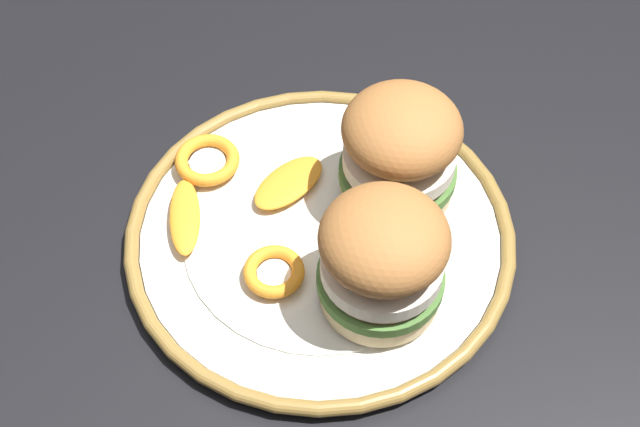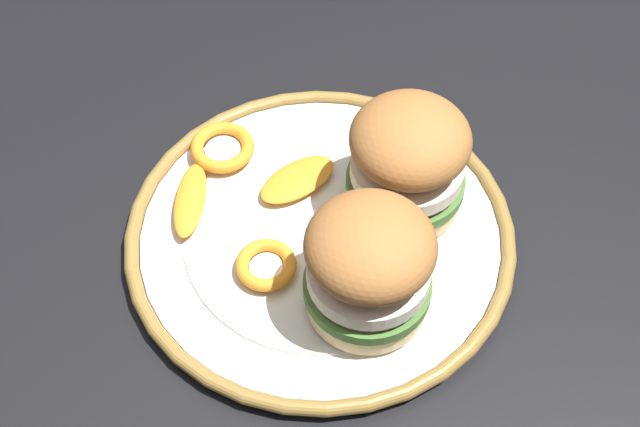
% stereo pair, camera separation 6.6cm
% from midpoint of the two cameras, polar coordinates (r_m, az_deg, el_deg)
% --- Properties ---
extents(dining_table, '(1.41, 0.96, 0.72)m').
position_cam_midpoint_polar(dining_table, '(0.81, -5.42, -6.02)').
color(dining_table, black).
rests_on(dining_table, ground).
extents(dinner_plate, '(0.31, 0.31, 0.02)m').
position_cam_midpoint_polar(dinner_plate, '(0.73, -2.57, -1.58)').
color(dinner_plate, silver).
rests_on(dinner_plate, dining_table).
extents(sandwich_half_left, '(0.13, 0.13, 0.10)m').
position_cam_midpoint_polar(sandwich_half_left, '(0.71, 2.39, 3.87)').
color(sandwich_half_left, beige).
rests_on(sandwich_half_left, dinner_plate).
extents(sandwich_half_right, '(0.13, 0.13, 0.10)m').
position_cam_midpoint_polar(sandwich_half_right, '(0.65, 1.04, -2.95)').
color(sandwich_half_right, beige).
rests_on(sandwich_half_right, dinner_plate).
extents(orange_peel_curled, '(0.05, 0.05, 0.01)m').
position_cam_midpoint_polar(orange_peel_curled, '(0.70, -5.60, -3.82)').
color(orange_peel_curled, orange).
rests_on(orange_peel_curled, dinner_plate).
extents(orange_peel_strip_long, '(0.06, 0.08, 0.01)m').
position_cam_midpoint_polar(orange_peel_strip_long, '(0.74, -10.99, -0.35)').
color(orange_peel_strip_long, orange).
rests_on(orange_peel_strip_long, dinner_plate).
extents(orange_peel_strip_short, '(0.08, 0.05, 0.01)m').
position_cam_midpoint_polar(orange_peel_strip_short, '(0.75, -4.50, 1.78)').
color(orange_peel_strip_short, orange).
rests_on(orange_peel_strip_short, dinner_plate).
extents(orange_peel_small_curl, '(0.07, 0.07, 0.01)m').
position_cam_midpoint_polar(orange_peel_small_curl, '(0.77, -9.38, 3.22)').
color(orange_peel_small_curl, orange).
rests_on(orange_peel_small_curl, dinner_plate).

